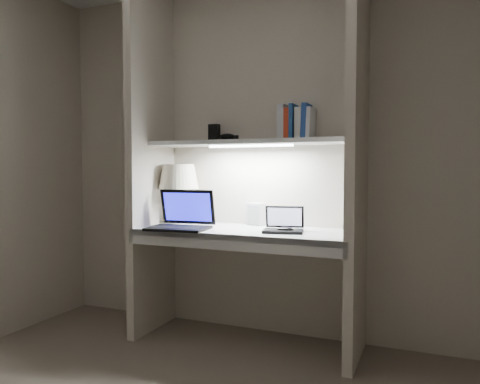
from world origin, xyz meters
The scene contains 17 objects.
back_wall centered at (0.00, 1.50, 1.25)m, with size 3.20×0.01×2.50m, color beige.
alcove_panel_left centered at (-0.73, 1.23, 1.25)m, with size 0.06×0.55×2.50m, color beige.
alcove_panel_right centered at (0.73, 1.23, 1.25)m, with size 0.06×0.55×2.50m, color beige.
desk centered at (0.00, 1.23, 0.75)m, with size 1.40×0.55×0.04m, color white.
desk_apron centered at (0.00, 0.96, 0.72)m, with size 1.46×0.03×0.10m, color silver.
shelf centered at (0.00, 1.32, 1.35)m, with size 1.40×0.36×0.03m, color silver.
strip_light centered at (0.00, 1.32, 1.33)m, with size 0.60×0.04×0.01m, color white.
table_lamp centered at (-0.57, 1.35, 1.06)m, with size 0.30×0.30×0.43m.
laptop_main centered at (-0.40, 1.09, 0.83)m, with size 0.42×0.37×0.26m.
laptop_netbook centered at (0.28, 1.20, 0.81)m, with size 0.29×0.26×0.16m.
speaker centered at (0.00, 1.45, 0.85)m, with size 0.11×0.08×0.16m, color silver.
mouse centered at (0.30, 1.15, 0.79)m, with size 0.11×0.07×0.04m, color black.
cable_coil centered at (0.30, 1.27, 0.78)m, with size 0.10×0.10×0.01m, color black.
sticky_note centered at (-0.35, 1.13, 0.77)m, with size 0.07×0.07×0.00m, color yellow.
book_row centered at (0.30, 1.41, 1.48)m, with size 0.23×0.16×0.24m.
shelf_box centered at (-0.31, 1.40, 1.43)m, with size 0.07×0.05×0.13m, color black.
shelf_gadget centered at (-0.18, 1.34, 1.39)m, with size 0.12×0.09×0.05m, color black.
Camera 1 is at (1.16, -1.65, 1.18)m, focal length 35.00 mm.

